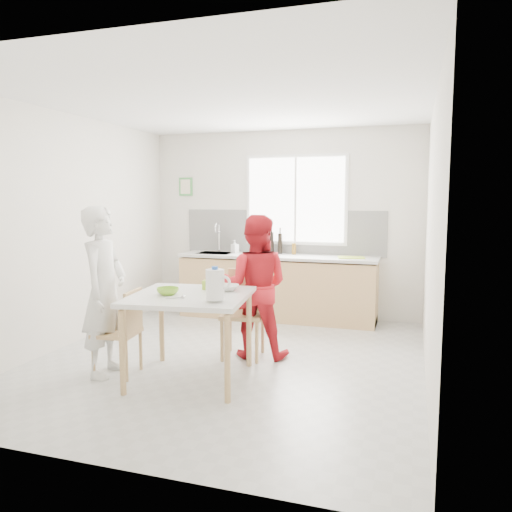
% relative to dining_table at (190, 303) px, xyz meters
% --- Properties ---
extents(ground, '(4.50, 4.50, 0.00)m').
position_rel_dining_table_xyz_m(ground, '(0.14, 0.65, -0.74)').
color(ground, '#B7B7B2').
rests_on(ground, ground).
extents(room_shell, '(4.50, 4.50, 4.50)m').
position_rel_dining_table_xyz_m(room_shell, '(0.14, 0.65, 0.90)').
color(room_shell, silver).
rests_on(room_shell, ground).
extents(window, '(1.50, 0.06, 1.30)m').
position_rel_dining_table_xyz_m(window, '(0.34, 2.87, 0.96)').
color(window, white).
rests_on(window, room_shell).
extents(backsplash, '(3.00, 0.02, 0.65)m').
position_rel_dining_table_xyz_m(backsplash, '(0.14, 2.89, 0.48)').
color(backsplash, white).
rests_on(backsplash, room_shell).
extents(picture_frame, '(0.22, 0.03, 0.28)m').
position_rel_dining_table_xyz_m(picture_frame, '(-1.41, 2.88, 1.16)').
color(picture_frame, '#469B4C').
rests_on(picture_frame, room_shell).
extents(kitchen_counter, '(2.84, 0.64, 1.37)m').
position_rel_dining_table_xyz_m(kitchen_counter, '(0.14, 2.60, -0.32)').
color(kitchen_counter, tan).
rests_on(kitchen_counter, ground).
extents(dining_table, '(1.20, 1.20, 0.83)m').
position_rel_dining_table_xyz_m(dining_table, '(0.00, 0.00, 0.00)').
color(dining_table, silver).
rests_on(dining_table, ground).
extents(chair_left, '(0.44, 0.44, 0.85)m').
position_rel_dining_table_xyz_m(chair_left, '(-0.68, -0.09, -0.28)').
color(chair_left, tan).
rests_on(chair_left, ground).
extents(chair_far, '(0.49, 0.49, 0.95)m').
position_rel_dining_table_xyz_m(chair_far, '(0.24, 0.86, -0.22)').
color(chair_far, tan).
rests_on(chair_far, ground).
extents(person_white, '(0.47, 0.65, 1.65)m').
position_rel_dining_table_xyz_m(person_white, '(-0.86, -0.11, 0.08)').
color(person_white, white).
rests_on(person_white, ground).
extents(person_red, '(0.82, 0.68, 1.55)m').
position_rel_dining_table_xyz_m(person_red, '(0.37, 0.87, 0.03)').
color(person_red, red).
rests_on(person_red, ground).
extents(bowl_green, '(0.23, 0.23, 0.07)m').
position_rel_dining_table_xyz_m(bowl_green, '(-0.19, -0.08, 0.12)').
color(bowl_green, '#7AB82A').
rests_on(bowl_green, dining_table).
extents(bowl_white, '(0.25, 0.25, 0.06)m').
position_rel_dining_table_xyz_m(bowl_white, '(0.27, 0.29, 0.11)').
color(bowl_white, silver).
rests_on(bowl_white, dining_table).
extents(milk_jug, '(0.23, 0.16, 0.29)m').
position_rel_dining_table_xyz_m(milk_jug, '(0.36, -0.24, 0.24)').
color(milk_jug, white).
rests_on(milk_jug, dining_table).
extents(green_box, '(0.11, 0.11, 0.09)m').
position_rel_dining_table_xyz_m(green_box, '(0.06, 0.29, 0.13)').
color(green_box, '#93C12C').
rests_on(green_box, dining_table).
extents(spoon, '(0.15, 0.08, 0.01)m').
position_rel_dining_table_xyz_m(spoon, '(-0.05, -0.23, 0.10)').
color(spoon, '#A5A5AA').
rests_on(spoon, dining_table).
extents(cutting_board, '(0.39, 0.32, 0.01)m').
position_rel_dining_table_xyz_m(cutting_board, '(1.19, 2.57, 0.18)').
color(cutting_board, '#B1D230').
rests_on(cutting_board, kitchen_counter).
extents(wine_bottle_a, '(0.07, 0.07, 0.32)m').
position_rel_dining_table_xyz_m(wine_bottle_a, '(0.01, 2.76, 0.34)').
color(wine_bottle_a, black).
rests_on(wine_bottle_a, kitchen_counter).
extents(wine_bottle_b, '(0.07, 0.07, 0.30)m').
position_rel_dining_table_xyz_m(wine_bottle_b, '(0.14, 2.77, 0.33)').
color(wine_bottle_b, black).
rests_on(wine_bottle_b, kitchen_counter).
extents(jar_amber, '(0.06, 0.06, 0.16)m').
position_rel_dining_table_xyz_m(jar_amber, '(0.35, 2.75, 0.26)').
color(jar_amber, brown).
rests_on(jar_amber, kitchen_counter).
extents(soap_bottle, '(0.11, 0.12, 0.19)m').
position_rel_dining_table_xyz_m(soap_bottle, '(-0.53, 2.67, 0.27)').
color(soap_bottle, '#999999').
rests_on(soap_bottle, kitchen_counter).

